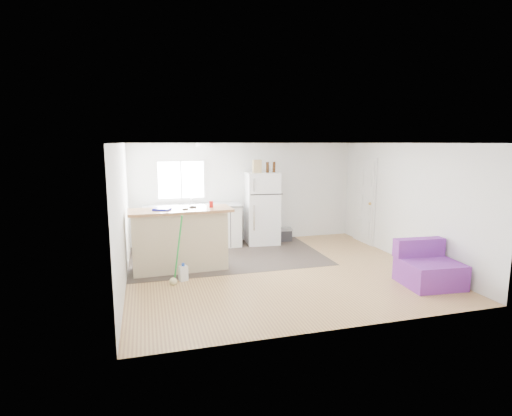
{
  "coord_description": "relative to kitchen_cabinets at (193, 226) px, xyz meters",
  "views": [
    {
      "loc": [
        -2.36,
        -6.91,
        2.41
      ],
      "look_at": [
        -0.23,
        0.7,
        1.11
      ],
      "focal_mm": 28.0,
      "sensor_mm": 36.0,
      "label": 1
    }
  ],
  "objects": [
    {
      "name": "room",
      "position": [
        1.33,
        -2.16,
        0.69
      ],
      "size": [
        5.51,
        5.01,
        2.41
      ],
      "color": "#96663F",
      "rests_on": "ground"
    },
    {
      "name": "bottle_left",
      "position": [
        1.75,
        -0.13,
        1.33
      ],
      "size": [
        0.09,
        0.09,
        0.25
      ],
      "primitive_type": "cylinder",
      "rotation": [
        0.0,
        0.0,
        -0.35
      ],
      "color": "#391D0A",
      "rests_on": "refrigerator"
    },
    {
      "name": "tool_a",
      "position": [
        -0.17,
        -1.47,
        0.69
      ],
      "size": [
        0.14,
        0.05,
        0.03
      ],
      "primitive_type": "cube",
      "rotation": [
        0.0,
        0.0,
        0.03
      ],
      "color": "black",
      "rests_on": "peninsula"
    },
    {
      "name": "peninsula",
      "position": [
        -0.44,
        -1.57,
        0.09
      ],
      "size": [
        1.94,
        0.8,
        1.18
      ],
      "rotation": [
        0.0,
        0.0,
        0.03
      ],
      "color": "#C7B290",
      "rests_on": "floor"
    },
    {
      "name": "interior_door",
      "position": [
        4.06,
        -0.61,
        0.51
      ],
      "size": [
        0.11,
        0.92,
        2.1
      ],
      "color": "white",
      "rests_on": "right_wall"
    },
    {
      "name": "blue_tray",
      "position": [
        -0.75,
        -1.61,
        0.69
      ],
      "size": [
        0.36,
        0.32,
        0.04
      ],
      "primitive_type": "cube",
      "rotation": [
        0.0,
        0.0,
        -0.41
      ],
      "color": "#1217AE",
      "rests_on": "peninsula"
    },
    {
      "name": "ceiling_fixture",
      "position": [
        0.13,
        -0.96,
        1.86
      ],
      "size": [
        0.3,
        0.3,
        0.07
      ],
      "primitive_type": "cylinder",
      "color": "white",
      "rests_on": "ceiling"
    },
    {
      "name": "refrigerator",
      "position": [
        1.65,
        -0.03,
        0.35
      ],
      "size": [
        0.81,
        0.77,
        1.71
      ],
      "rotation": [
        0.0,
        0.0,
        -0.08
      ],
      "color": "white",
      "rests_on": "floor"
    },
    {
      "name": "purple_seat",
      "position": [
        3.58,
        -3.54,
        -0.23
      ],
      "size": [
        0.97,
        0.92,
        0.74
      ],
      "rotation": [
        0.0,
        0.0,
        -0.08
      ],
      "color": "#72309D",
      "rests_on": "floor"
    },
    {
      "name": "bottle_right",
      "position": [
        1.94,
        -0.04,
        1.33
      ],
      "size": [
        0.07,
        0.07,
        0.25
      ],
      "primitive_type": "cylinder",
      "rotation": [
        0.0,
        0.0,
        0.07
      ],
      "color": "#391D0A",
      "rests_on": "refrigerator"
    },
    {
      "name": "mop",
      "position": [
        -0.6,
        -2.35,
        -0.27
      ],
      "size": [
        0.27,
        0.33,
        1.21
      ],
      "rotation": [
        0.0,
        0.0,
        0.5
      ],
      "color": "green",
      "rests_on": "floor"
    },
    {
      "name": "kitchen_cabinets",
      "position": [
        0.0,
        0.0,
        0.0
      ],
      "size": [
        2.23,
        0.71,
        1.28
      ],
      "rotation": [
        0.0,
        0.0,
        -0.01
      ],
      "color": "white",
      "rests_on": "floor"
    },
    {
      "name": "window",
      "position": [
        -0.22,
        0.33,
        1.05
      ],
      "size": [
        1.18,
        0.06,
        0.98
      ],
      "color": "white",
      "rests_on": "back_wall"
    },
    {
      "name": "vinyl_zone",
      "position": [
        0.61,
        -0.91,
        -0.5
      ],
      "size": [
        4.05,
        2.5,
        0.0
      ],
      "primitive_type": "cube",
      "color": "#2F2823",
      "rests_on": "floor"
    },
    {
      "name": "cleaner_jug",
      "position": [
        -0.45,
        -2.24,
        -0.36
      ],
      "size": [
        0.17,
        0.15,
        0.32
      ],
      "rotation": [
        0.0,
        0.0,
        0.34
      ],
      "color": "silver",
      "rests_on": "floor"
    },
    {
      "name": "cardboard_box",
      "position": [
        1.5,
        -0.09,
        1.36
      ],
      "size": [
        0.2,
        0.11,
        0.3
      ],
      "primitive_type": "cube",
      "rotation": [
        0.0,
        0.0,
        -0.03
      ],
      "color": "tan",
      "rests_on": "refrigerator"
    },
    {
      "name": "cooler",
      "position": [
        2.2,
        0.03,
        -0.34
      ],
      "size": [
        0.45,
        0.32,
        0.32
      ],
      "rotation": [
        0.0,
        0.0,
        -0.09
      ],
      "color": "#2C2C2F",
      "rests_on": "floor"
    },
    {
      "name": "red_cup",
      "position": [
        0.18,
        -1.52,
        0.73
      ],
      "size": [
        0.09,
        0.09,
        0.12
      ],
      "primitive_type": "cylinder",
      "rotation": [
        0.0,
        0.0,
        -0.14
      ],
      "color": "red",
      "rests_on": "peninsula"
    },
    {
      "name": "tool_b",
      "position": [
        -0.33,
        -1.67,
        0.68
      ],
      "size": [
        0.11,
        0.07,
        0.03
      ],
      "primitive_type": "cube",
      "rotation": [
        0.0,
        0.0,
        0.33
      ],
      "color": "black",
      "rests_on": "peninsula"
    }
  ]
}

